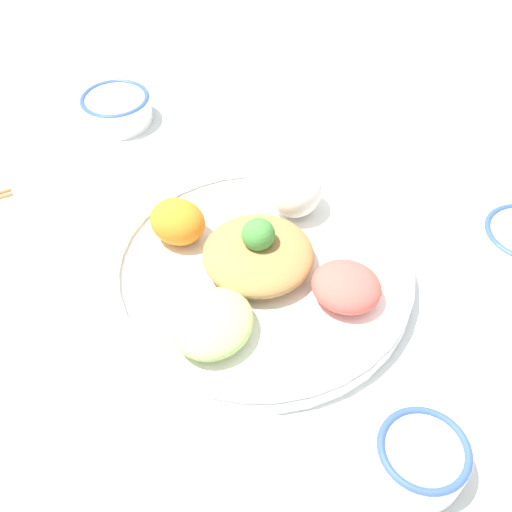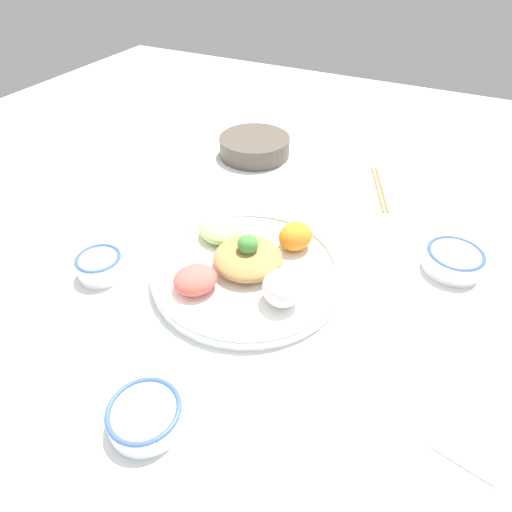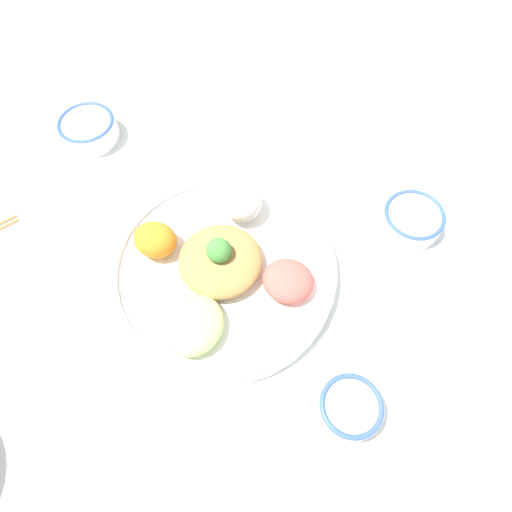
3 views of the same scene
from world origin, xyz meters
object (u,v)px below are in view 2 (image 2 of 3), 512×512
rice_bowl_blue (147,416)px  side_serving_bowl (255,145)px  salad_platter (248,265)px  sauce_bowl_red (100,265)px  serving_spoon_extra (437,446)px  chopsticks_pair_near (380,188)px  sauce_bowl_dark (454,260)px  serving_spoon_main (162,181)px

rice_bowl_blue → side_serving_bowl: 0.79m
salad_platter → rice_bowl_blue: 0.32m
sauce_bowl_red → serving_spoon_extra: (-0.06, -0.61, -0.02)m
salad_platter → chopsticks_pair_near: size_ratio=1.82×
sauce_bowl_red → serving_spoon_extra: bearing=-95.9°
sauce_bowl_dark → serving_spoon_main: (0.02, 0.68, -0.02)m
rice_bowl_blue → side_serving_bowl: size_ratio=0.53×
side_serving_bowl → serving_spoon_main: 0.27m
salad_platter → serving_spoon_extra: salad_platter is taller
salad_platter → serving_spoon_extra: bearing=-116.6°
chopsticks_pair_near → side_serving_bowl: bearing=64.4°
salad_platter → rice_bowl_blue: size_ratio=3.57×
serving_spoon_main → serving_spoon_extra: 0.81m
serving_spoon_main → salad_platter: bearing=168.2°
rice_bowl_blue → sauce_bowl_dark: bearing=-32.4°
salad_platter → sauce_bowl_red: 0.27m
rice_bowl_blue → salad_platter: bearing=2.8°
side_serving_bowl → sauce_bowl_red: bearing=176.0°
chopsticks_pair_near → serving_spoon_extra: (-0.59, -0.22, -0.00)m
salad_platter → sauce_bowl_red: (-0.12, 0.24, 0.00)m
side_serving_bowl → serving_spoon_main: side_serving_bowl is taller
side_serving_bowl → salad_platter: bearing=-154.9°
side_serving_bowl → serving_spoon_extra: (-0.62, -0.57, -0.03)m
sauce_bowl_dark → rice_bowl_blue: bearing=147.6°
salad_platter → side_serving_bowl: salad_platter is taller
sauce_bowl_red → chopsticks_pair_near: bearing=-36.1°
chopsticks_pair_near → serving_spoon_main: 0.53m
serving_spoon_extra → side_serving_bowl: bearing=144.1°
sauce_bowl_red → serving_spoon_main: bearing=17.2°
rice_bowl_blue → serving_spoon_extra: rice_bowl_blue is taller
salad_platter → side_serving_bowl: 0.48m
salad_platter → chopsticks_pair_near: (0.41, -0.15, -0.02)m
salad_platter → serving_spoon_extra: 0.41m
sauce_bowl_red → sauce_bowl_dark: 0.65m
chopsticks_pair_near → serving_spoon_extra: chopsticks_pair_near is taller
salad_platter → sauce_bowl_dark: (0.18, -0.34, 0.00)m
rice_bowl_blue → side_serving_bowl: bearing=16.2°
serving_spoon_extra → chopsticks_pair_near: bearing=121.9°
salad_platter → serving_spoon_extra: (-0.18, -0.37, -0.02)m
sauce_bowl_red → rice_bowl_blue: 0.33m
sauce_bowl_dark → serving_spoon_main: bearing=88.1°
rice_bowl_blue → serving_spoon_extra: (0.14, -0.35, -0.02)m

